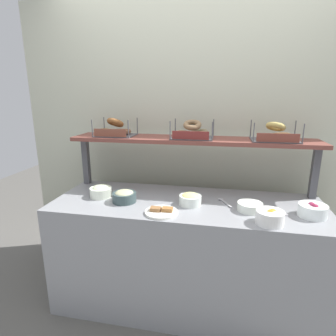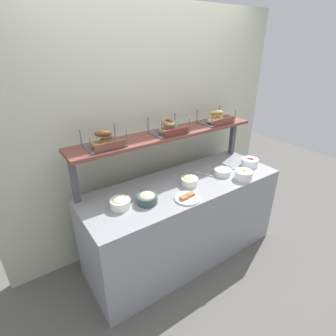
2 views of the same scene
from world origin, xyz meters
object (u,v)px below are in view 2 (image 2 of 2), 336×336
bagel_basket_cinnamon_raisin (104,141)px  bagel_basket_sesame (216,118)px  bowl_tuna_salad (147,198)px  bowl_egg_salad (190,181)px  bowl_fruit_salad (244,174)px  bowl_scallion_spread (120,203)px  bowl_beet_salad (250,162)px  serving_plate_white (187,198)px  bagel_basket_poppy (169,128)px  bowl_cream_cheese (223,171)px  serving_spoon_near_plate (230,168)px  serving_spoon_by_edge (201,174)px

bagel_basket_cinnamon_raisin → bagel_basket_sesame: bearing=-0.6°
bowl_tuna_salad → bowl_egg_salad: 0.48m
bowl_fruit_salad → bowl_scallion_spread: (-1.20, 0.23, 0.00)m
bowl_tuna_salad → bowl_egg_salad: (0.48, 0.04, 0.00)m
bowl_beet_salad → serving_plate_white: 0.97m
bowl_scallion_spread → bagel_basket_poppy: bearing=22.3°
bowl_cream_cheese → bowl_egg_salad: bearing=176.6°
serving_plate_white → serving_spoon_near_plate: bearing=15.3°
serving_spoon_by_edge → bagel_basket_sesame: bearing=30.4°
bagel_basket_poppy → bagel_basket_sesame: (0.61, -0.00, -0.00)m
bowl_cream_cheese → bagel_basket_cinnamon_raisin: bagel_basket_cinnamon_raisin is taller
serving_plate_white → bowl_egg_salad: bearing=47.1°
bowl_scallion_spread → serving_plate_white: 0.56m
bowl_scallion_spread → serving_plate_white: bearing=-21.9°
bowl_scallion_spread → bagel_basket_cinnamon_raisin: 0.52m
bowl_tuna_salad → bowl_fruit_salad: bowl_fruit_salad is taller
serving_plate_white → serving_spoon_near_plate: (0.73, 0.20, -0.00)m
bowl_beet_salad → bowl_cream_cheese: bearing=177.6°
bowl_egg_salad → bagel_basket_poppy: (-0.03, 0.30, 0.43)m
bowl_scallion_spread → bowl_beet_salad: bearing=-2.6°
bowl_beet_salad → bagel_basket_cinnamon_raisin: (-1.46, 0.35, 0.43)m
serving_spoon_near_plate → bagel_basket_cinnamon_raisin: bearing=166.4°
serving_spoon_near_plate → bowl_beet_salad: bearing=-13.7°
bagel_basket_cinnamon_raisin → bowl_tuna_salad: bearing=-62.0°
serving_spoon_by_edge → serving_spoon_near_plate: bearing=-13.5°
bowl_tuna_salad → serving_plate_white: (0.31, -0.15, -0.03)m
bowl_fruit_salad → bagel_basket_sesame: bearing=82.2°
bowl_cream_cheese → bowl_tuna_salad: size_ratio=0.96×
bowl_cream_cheese → bagel_basket_cinnamon_raisin: (-1.07, 0.34, 0.44)m
serving_spoon_by_edge → bowl_tuna_salad: bearing=-169.5°
bowl_tuna_salad → bowl_beet_salad: bearing=-0.2°
bowl_beet_salad → bowl_fruit_salad: 0.33m
bagel_basket_cinnamon_raisin → serving_spoon_near_plate: bearing=-13.6°
bowl_egg_salad → bagel_basket_sesame: bagel_basket_sesame is taller
bowl_fruit_salad → bowl_scallion_spread: size_ratio=1.02×
bowl_egg_salad → serving_spoon_near_plate: (0.56, 0.02, -0.04)m
bowl_tuna_salad → serving_spoon_by_edge: bearing=10.5°
bowl_fruit_salad → bagel_basket_cinnamon_raisin: bagel_basket_cinnamon_raisin is taller
bowl_egg_salad → serving_spoon_by_edge: (0.23, 0.10, -0.04)m
bowl_beet_salad → bowl_scallion_spread: size_ratio=1.08×
bowl_egg_salad → bowl_fruit_salad: bearing=-21.7°
bagel_basket_poppy → bagel_basket_sesame: bagel_basket_sesame is taller
serving_spoon_by_edge → bagel_basket_cinnamon_raisin: size_ratio=0.52×
bowl_cream_cheese → serving_plate_white: (-0.58, -0.16, -0.02)m
bowl_cream_cheese → bowl_beet_salad: 0.39m
bowl_cream_cheese → bagel_basket_cinnamon_raisin: bearing=162.6°
bowl_cream_cheese → bagel_basket_cinnamon_raisin: 1.21m
bowl_cream_cheese → serving_spoon_near_plate: bowl_cream_cheese is taller
bowl_cream_cheese → bagel_basket_cinnamon_raisin: size_ratio=0.54×
serving_spoon_by_edge → bagel_basket_sesame: 0.62m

